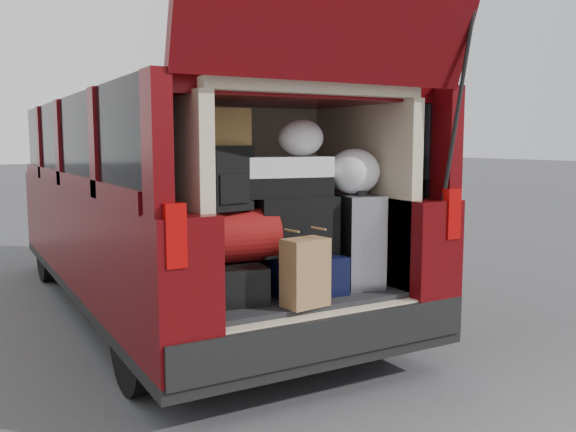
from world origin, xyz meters
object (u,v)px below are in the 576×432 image
Objects in this scene: silver_roller at (356,240)px; twotone_duffel at (285,177)px; red_duffel at (235,236)px; backpack at (228,178)px; black_hardshell at (226,280)px; navy_hardshell at (298,271)px; black_soft_case at (294,225)px; kraft_bag at (305,272)px.

silver_roller is 1.08× the size of twotone_duffel.
backpack is (-0.05, -0.03, 0.33)m from red_duffel.
red_duffel is (0.05, -0.02, 0.26)m from black_hardshell.
red_duffel reaches higher than navy_hardshell.
black_soft_case is (0.39, -0.00, 0.04)m from red_duffel.
navy_hardshell is at bearing -28.82° from black_soft_case.
twotone_duffel reaches higher than kraft_bag.
twotone_duffel is (0.39, -0.00, 0.59)m from black_hardshell.
backpack is 0.68× the size of twotone_duffel.
navy_hardshell is at bearing -9.45° from backpack.
twotone_duffel is (-0.06, 0.02, 0.29)m from black_soft_case.
navy_hardshell is at bearing 179.93° from silver_roller.
navy_hardshell is 0.29m from black_soft_case.
red_duffel is at bearing -171.91° from black_soft_case.
kraft_bag reaches higher than navy_hardshell.
navy_hardshell is at bearing 6.45° from black_hardshell.
twotone_duffel reaches higher than navy_hardshell.
silver_roller is (0.38, -0.07, 0.17)m from navy_hardshell.
silver_roller reaches higher than red_duffel.
backpack reaches higher than kraft_bag.
navy_hardshell is 0.42m from silver_roller.
twotone_duffel is at bearing 163.50° from navy_hardshell.
black_hardshell is 1.12× the size of red_duffel.
backpack reaches higher than red_duffel.
black_hardshell is at bearing 166.18° from red_duffel.
kraft_bag is 0.78× the size of black_soft_case.
twotone_duffel is (0.08, 0.37, 0.50)m from kraft_bag.
kraft_bag is 0.43m from black_soft_case.
twotone_duffel is at bearing 7.23° from red_duffel.
backpack reaches higher than twotone_duffel.
black_hardshell is 1.45× the size of backpack.
backpack is (-0.45, -0.03, 0.30)m from black_soft_case.
kraft_bag is 0.71× the size of twotone_duffel.
black_hardshell is 0.59m from backpack.
kraft_bag is at bearing -102.70° from black_soft_case.
red_duffel is (-0.41, 0.02, 0.25)m from navy_hardshell.
kraft_bag is at bearing -49.51° from red_duffel.
black_hardshell is at bearing -176.87° from silver_roller.
kraft_bag is 1.04× the size of backpack.
red_duffel reaches higher than black_hardshell.
kraft_bag is 0.47m from red_duffel.
red_duffel is (-0.26, 0.36, 0.17)m from kraft_bag.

